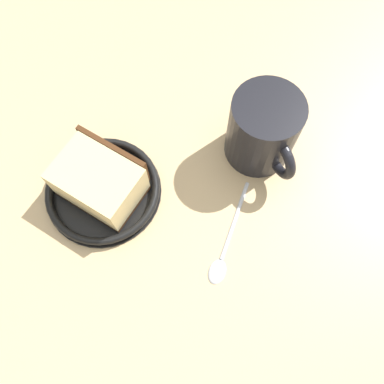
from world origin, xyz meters
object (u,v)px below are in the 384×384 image
Objects in this scene: tea_mug at (263,131)px; teaspoon at (224,252)px; small_plate at (100,188)px; cake_slice at (97,178)px.

tea_mug reaches higher than teaspoon.
small_plate is 1.32× the size of tea_mug.
tea_mug is at bearing -31.04° from small_plate.
small_plate reaches higher than teaspoon.
cake_slice is 17.33cm from teaspoon.
cake_slice is at bearing 104.03° from teaspoon.
cake_slice is at bearing 11.47° from small_plate.
teaspoon is at bearing -156.32° from tea_mug.
cake_slice is 1.00× the size of tea_mug.
tea_mug is at bearing -31.54° from cake_slice.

